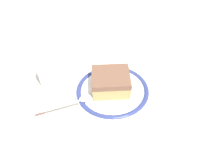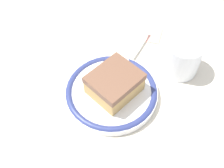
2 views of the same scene
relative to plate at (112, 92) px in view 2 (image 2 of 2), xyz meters
name	(u,v)px [view 2 (image 2 of 2)]	position (x,y,z in m)	size (l,w,h in m)	color
ground_plane	(112,95)	(0.00, 0.00, -0.01)	(2.40, 2.40, 0.00)	#B7B2A8
placemat	(112,95)	(0.00, 0.00, -0.01)	(0.41, 0.43, 0.00)	beige
plate	(112,92)	(0.00, 0.00, 0.00)	(0.18, 0.18, 0.02)	white
cake_slice	(114,85)	(0.00, 0.00, 0.03)	(0.12, 0.12, 0.05)	tan
spoon	(127,58)	(0.08, -0.03, 0.01)	(0.13, 0.07, 0.01)	silver
cup	(182,59)	(0.07, -0.14, 0.02)	(0.07, 0.07, 0.07)	white
napkin	(40,127)	(-0.08, 0.13, -0.01)	(0.10, 0.10, 0.00)	white
sugar_packet	(155,35)	(0.17, -0.09, -0.01)	(0.05, 0.03, 0.01)	#E5998C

